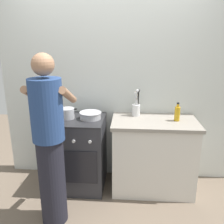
{
  "coord_description": "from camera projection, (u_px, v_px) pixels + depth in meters",
  "views": [
    {
      "loc": [
        0.25,
        -2.52,
        1.8
      ],
      "look_at": [
        0.05,
        0.12,
        1.0
      ],
      "focal_mm": 38.24,
      "sensor_mm": 36.0,
      "label": 1
    }
  ],
  "objects": [
    {
      "name": "utensil_crock",
      "position": [
        136.0,
        107.0,
        2.94
      ],
      "size": [
        0.1,
        0.1,
        0.33
      ],
      "color": "silver",
      "rests_on": "countertop"
    },
    {
      "name": "countertop",
      "position": [
        153.0,
        155.0,
        2.92
      ],
      "size": [
        1.0,
        0.6,
        0.9
      ],
      "color": "silver",
      "rests_on": "ground"
    },
    {
      "name": "mixing_bowl",
      "position": [
        90.0,
        115.0,
        2.83
      ],
      "size": [
        0.26,
        0.26,
        0.08
      ],
      "color": "#B7B7BC",
      "rests_on": "stove_range"
    },
    {
      "name": "person",
      "position": [
        49.0,
        143.0,
        2.26
      ],
      "size": [
        0.41,
        0.5,
        1.7
      ],
      "color": "black",
      "rests_on": "ground"
    },
    {
      "name": "oil_bottle",
      "position": [
        177.0,
        113.0,
        2.75
      ],
      "size": [
        0.06,
        0.06,
        0.22
      ],
      "color": "gold",
      "rests_on": "countertop"
    },
    {
      "name": "pot",
      "position": [
        67.0,
        113.0,
        2.84
      ],
      "size": [
        0.24,
        0.18,
        0.12
      ],
      "color": "#B2B2B7",
      "rests_on": "stove_range"
    },
    {
      "name": "stove_range",
      "position": [
        80.0,
        153.0,
        2.98
      ],
      "size": [
        0.6,
        0.62,
        0.9
      ],
      "color": "#2D2D33",
      "rests_on": "ground"
    },
    {
      "name": "back_wall",
      "position": [
        126.0,
        85.0,
        3.04
      ],
      "size": [
        3.2,
        0.1,
        2.5
      ],
      "color": "silver",
      "rests_on": "ground"
    },
    {
      "name": "ground",
      "position": [
        107.0,
        192.0,
        2.94
      ],
      "size": [
        6.0,
        6.0,
        0.0
      ],
      "primitive_type": "plane",
      "color": "#6B5B4C"
    }
  ]
}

